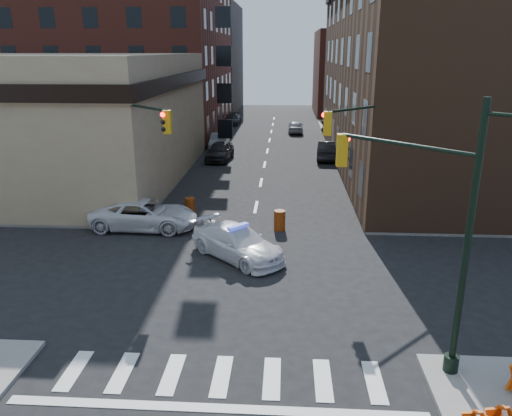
# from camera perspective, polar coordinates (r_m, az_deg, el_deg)

# --- Properties ---
(ground) EXTENTS (140.00, 140.00, 0.00)m
(ground) POSITION_cam_1_polar(r_m,az_deg,el_deg) (21.52, -1.64, -7.91)
(ground) COLOR black
(ground) RESTS_ON ground
(sidewalk_nw) EXTENTS (34.00, 54.50, 0.15)m
(sidewalk_nw) POSITION_cam_1_polar(r_m,az_deg,el_deg) (58.41, -21.86, 7.30)
(sidewalk_nw) COLOR gray
(sidewalk_nw) RESTS_ON ground
(sidewalk_ne) EXTENTS (34.00, 54.50, 0.15)m
(sidewalk_ne) POSITION_cam_1_polar(r_m,az_deg,el_deg) (56.98, 25.47, 6.62)
(sidewalk_ne) COLOR gray
(sidewalk_ne) RESTS_ON ground
(bank_building) EXTENTS (22.00, 22.00, 9.00)m
(bank_building) POSITION_cam_1_polar(r_m,az_deg,el_deg) (40.74, -24.35, 9.35)
(bank_building) COLOR tan
(bank_building) RESTS_ON ground
(apartment_block) EXTENTS (25.00, 25.00, 24.00)m
(apartment_block) POSITION_cam_1_polar(r_m,az_deg,el_deg) (62.77, -16.33, 19.44)
(apartment_block) COLOR maroon
(apartment_block) RESTS_ON ground
(commercial_row_ne) EXTENTS (14.00, 34.00, 14.00)m
(commercial_row_ne) POSITION_cam_1_polar(r_m,az_deg,el_deg) (43.37, 19.02, 13.69)
(commercial_row_ne) COLOR #4D301E
(commercial_row_ne) RESTS_ON ground
(filler_nw) EXTENTS (20.00, 18.00, 16.00)m
(filler_nw) POSITION_cam_1_polar(r_m,az_deg,el_deg) (83.27, -9.23, 16.52)
(filler_nw) COLOR #51473C
(filler_nw) RESTS_ON ground
(filler_ne) EXTENTS (16.00, 16.00, 12.00)m
(filler_ne) POSITION_cam_1_polar(r_m,az_deg,el_deg) (78.36, 12.89, 14.79)
(filler_ne) COLOR maroon
(filler_ne) RESTS_ON ground
(signal_pole_se) EXTENTS (5.40, 5.27, 8.00)m
(signal_pole_se) POSITION_cam_1_polar(r_m,az_deg,el_deg) (15.18, 19.55, -1.29)
(signal_pole_se) COLOR black
(signal_pole_se) RESTS_ON sidewalk_se
(signal_pole_nw) EXTENTS (3.58, 3.67, 8.00)m
(signal_pole_nw) POSITION_cam_1_polar(r_m,az_deg,el_deg) (26.29, -13.56, 6.31)
(signal_pole_nw) COLOR black
(signal_pole_nw) RESTS_ON sidewalk_nw
(signal_pole_ne) EXTENTS (3.67, 3.58, 8.00)m
(signal_pole_ne) POSITION_cam_1_polar(r_m,az_deg,el_deg) (25.50, 12.62, 6.04)
(signal_pole_ne) COLOR black
(signal_pole_ne) RESTS_ON sidewalk_ne
(tree_ne_near) EXTENTS (3.00, 3.00, 4.85)m
(tree_ne_near) POSITION_cam_1_polar(r_m,az_deg,el_deg) (46.06, 10.75, 10.09)
(tree_ne_near) COLOR black
(tree_ne_near) RESTS_ON sidewalk_ne
(tree_ne_far) EXTENTS (3.00, 3.00, 4.85)m
(tree_ne_far) POSITION_cam_1_polar(r_m,az_deg,el_deg) (53.95, 9.73, 11.21)
(tree_ne_far) COLOR black
(tree_ne_far) RESTS_ON sidewalk_ne
(police_car) EXTENTS (5.16, 5.03, 1.49)m
(police_car) POSITION_cam_1_polar(r_m,az_deg,el_deg) (23.18, -2.15, -3.98)
(police_car) COLOR white
(police_car) RESTS_ON ground
(pickup) EXTENTS (5.74, 2.74, 1.58)m
(pickup) POSITION_cam_1_polar(r_m,az_deg,el_deg) (27.59, -12.66, -0.73)
(pickup) COLOR silver
(pickup) RESTS_ON ground
(parked_car_wnear) EXTENTS (2.35, 4.95, 1.63)m
(parked_car_wnear) POSITION_cam_1_polar(r_m,az_deg,el_deg) (44.06, -4.17, 6.50)
(parked_car_wnear) COLOR black
(parked_car_wnear) RESTS_ON ground
(parked_car_wfar) EXTENTS (1.72, 4.64, 1.51)m
(parked_car_wfar) POSITION_cam_1_polar(r_m,az_deg,el_deg) (49.24, -4.23, 7.60)
(parked_car_wfar) COLOR gray
(parked_car_wfar) RESTS_ON ground
(parked_car_wdeep) EXTENTS (1.98, 4.69, 1.35)m
(parked_car_wdeep) POSITION_cam_1_polar(r_m,az_deg,el_deg) (65.93, -2.70, 10.10)
(parked_car_wdeep) COLOR black
(parked_car_wdeep) RESTS_ON ground
(parked_car_enear) EXTENTS (2.22, 5.11, 1.63)m
(parked_car_enear) POSITION_cam_1_polar(r_m,az_deg,el_deg) (44.93, 8.22, 6.58)
(parked_car_enear) COLOR black
(parked_car_enear) RESTS_ON ground
(parked_car_efar) EXTENTS (1.73, 4.25, 1.44)m
(parked_car_efar) POSITION_cam_1_polar(r_m,az_deg,el_deg) (59.24, 4.55, 9.26)
(parked_car_efar) COLOR #9A9CA2
(parked_car_efar) RESTS_ON ground
(pedestrian_a) EXTENTS (0.66, 0.51, 1.58)m
(pedestrian_a) POSITION_cam_1_polar(r_m,az_deg,el_deg) (27.93, -13.95, -0.27)
(pedestrian_a) COLOR black
(pedestrian_a) RESTS_ON sidewalk_nw
(pedestrian_b) EXTENTS (1.03, 0.85, 1.93)m
(pedestrian_b) POSITION_cam_1_polar(r_m,az_deg,el_deg) (29.22, -21.07, 0.20)
(pedestrian_b) COLOR black
(pedestrian_b) RESTS_ON sidewalk_nw
(pedestrian_c) EXTENTS (0.98, 0.57, 1.57)m
(pedestrian_c) POSITION_cam_1_polar(r_m,az_deg,el_deg) (33.38, -21.43, 1.91)
(pedestrian_c) COLOR black
(pedestrian_c) RESTS_ON sidewalk_nw
(barrel_road) EXTENTS (0.63, 0.63, 1.09)m
(barrel_road) POSITION_cam_1_polar(r_m,az_deg,el_deg) (26.80, 2.72, -1.41)
(barrel_road) COLOR red
(barrel_road) RESTS_ON ground
(barrel_bank) EXTENTS (0.68, 0.68, 1.06)m
(barrel_bank) POSITION_cam_1_polar(r_m,az_deg,el_deg) (29.38, -7.54, 0.14)
(barrel_bank) COLOR #EA450B
(barrel_bank) RESTS_ON ground
(barricade_nw_a) EXTENTS (1.20, 0.71, 0.85)m
(barricade_nw_a) POSITION_cam_1_polar(r_m,az_deg,el_deg) (28.35, -17.52, -1.09)
(barricade_nw_a) COLOR #C85309
(barricade_nw_a) RESTS_ON sidewalk_nw
(barricade_nw_b) EXTENTS (1.40, 0.81, 1.00)m
(barricade_nw_b) POSITION_cam_1_polar(r_m,az_deg,el_deg) (30.60, -17.17, 0.45)
(barricade_nw_b) COLOR #EF420B
(barricade_nw_b) RESTS_ON sidewalk_nw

